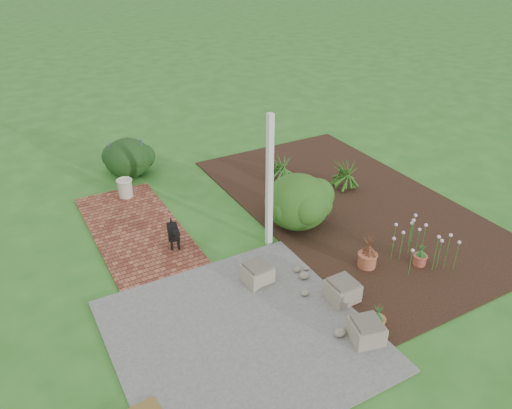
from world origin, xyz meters
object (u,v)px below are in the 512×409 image
stone_trough_near (366,331)px  evergreen_shrub (298,200)px  black_dog (174,232)px  cream_ceramic_urn (125,188)px

stone_trough_near → evergreen_shrub: bearing=74.5°
stone_trough_near → black_dog: black_dog is taller
black_dog → evergreen_shrub: evergreen_shrub is taller
stone_trough_near → black_dog: bearing=113.4°
stone_trough_near → black_dog: (-1.51, 3.49, 0.16)m
black_dog → cream_ceramic_urn: bearing=107.5°
black_dog → cream_ceramic_urn: (-0.22, 2.32, -0.11)m
black_dog → evergreen_shrub: (2.36, -0.41, 0.22)m
stone_trough_near → cream_ceramic_urn: bearing=106.6°
cream_ceramic_urn → evergreen_shrub: size_ratio=0.31×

